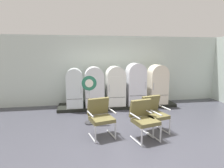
{
  "coord_description": "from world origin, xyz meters",
  "views": [
    {
      "loc": [
        -1.41,
        -3.98,
        2.13
      ],
      "look_at": [
        -0.27,
        2.75,
        0.97
      ],
      "focal_mm": 29.69,
      "sensor_mm": 36.0,
      "label": 1
    }
  ],
  "objects_px": {
    "refrigerator_3": "(136,83)",
    "armchair_left": "(100,115)",
    "armchair_center": "(144,117)",
    "armchair_right": "(154,112)",
    "refrigerator_1": "(94,85)",
    "refrigerator_4": "(158,83)",
    "sign_stand": "(90,101)",
    "refrigerator_2": "(115,85)",
    "refrigerator_0": "(75,87)"
  },
  "relations": [
    {
      "from": "refrigerator_3",
      "to": "armchair_left",
      "type": "xyz_separation_m",
      "value": [
        -1.64,
        -2.37,
        -0.42
      ]
    },
    {
      "from": "armchair_center",
      "to": "refrigerator_3",
      "type": "bearing_deg",
      "value": 77.35
    },
    {
      "from": "armchair_left",
      "to": "armchair_right",
      "type": "xyz_separation_m",
      "value": [
        1.44,
        0.02,
        0.0
      ]
    },
    {
      "from": "refrigerator_1",
      "to": "refrigerator_3",
      "type": "bearing_deg",
      "value": -0.64
    },
    {
      "from": "refrigerator_4",
      "to": "armchair_center",
      "type": "height_order",
      "value": "refrigerator_4"
    },
    {
      "from": "armchair_left",
      "to": "refrigerator_4",
      "type": "bearing_deg",
      "value": 42.86
    },
    {
      "from": "sign_stand",
      "to": "armchair_left",
      "type": "bearing_deg",
      "value": -75.25
    },
    {
      "from": "refrigerator_4",
      "to": "sign_stand",
      "type": "relative_size",
      "value": 1.05
    },
    {
      "from": "refrigerator_4",
      "to": "sign_stand",
      "type": "height_order",
      "value": "refrigerator_4"
    },
    {
      "from": "sign_stand",
      "to": "refrigerator_1",
      "type": "bearing_deg",
      "value": 80.26
    },
    {
      "from": "refrigerator_2",
      "to": "armchair_left",
      "type": "height_order",
      "value": "refrigerator_2"
    },
    {
      "from": "armchair_right",
      "to": "refrigerator_2",
      "type": "bearing_deg",
      "value": 104.44
    },
    {
      "from": "refrigerator_0",
      "to": "refrigerator_1",
      "type": "relative_size",
      "value": 0.97
    },
    {
      "from": "refrigerator_2",
      "to": "armchair_right",
      "type": "bearing_deg",
      "value": -75.56
    },
    {
      "from": "refrigerator_3",
      "to": "armchair_center",
      "type": "xyz_separation_m",
      "value": [
        -0.61,
        -2.7,
        -0.42
      ]
    },
    {
      "from": "armchair_right",
      "to": "armchair_center",
      "type": "bearing_deg",
      "value": -139.0
    },
    {
      "from": "armchair_center",
      "to": "refrigerator_4",
      "type": "bearing_deg",
      "value": 60.75
    },
    {
      "from": "refrigerator_2",
      "to": "armchair_left",
      "type": "distance_m",
      "value": 2.55
    },
    {
      "from": "armchair_left",
      "to": "refrigerator_3",
      "type": "bearing_deg",
      "value": 55.26
    },
    {
      "from": "armchair_right",
      "to": "refrigerator_1",
      "type": "bearing_deg",
      "value": 121.0
    },
    {
      "from": "armchair_center",
      "to": "armchair_left",
      "type": "bearing_deg",
      "value": 162.15
    },
    {
      "from": "refrigerator_4",
      "to": "armchair_left",
      "type": "relative_size",
      "value": 1.58
    },
    {
      "from": "refrigerator_0",
      "to": "sign_stand",
      "type": "xyz_separation_m",
      "value": [
        0.47,
        -1.47,
        -0.19
      ]
    },
    {
      "from": "refrigerator_1",
      "to": "armchair_right",
      "type": "distance_m",
      "value": 2.78
    },
    {
      "from": "armchair_right",
      "to": "armchair_center",
      "type": "xyz_separation_m",
      "value": [
        -0.41,
        -0.36,
        0.0
      ]
    },
    {
      "from": "refrigerator_2",
      "to": "refrigerator_3",
      "type": "xyz_separation_m",
      "value": [
        0.81,
        -0.02,
        0.06
      ]
    },
    {
      "from": "refrigerator_1",
      "to": "armchair_right",
      "type": "xyz_separation_m",
      "value": [
        1.42,
        -2.36,
        -0.35
      ]
    },
    {
      "from": "refrigerator_0",
      "to": "armchair_center",
      "type": "relative_size",
      "value": 1.49
    },
    {
      "from": "refrigerator_3",
      "to": "refrigerator_4",
      "type": "distance_m",
      "value": 0.9
    },
    {
      "from": "refrigerator_1",
      "to": "refrigerator_4",
      "type": "bearing_deg",
      "value": -0.56
    },
    {
      "from": "sign_stand",
      "to": "refrigerator_2",
      "type": "bearing_deg",
      "value": 54.53
    },
    {
      "from": "armchair_left",
      "to": "armchair_center",
      "type": "xyz_separation_m",
      "value": [
        1.04,
        -0.33,
        0.0
      ]
    },
    {
      "from": "armchair_left",
      "to": "sign_stand",
      "type": "relative_size",
      "value": 0.67
    },
    {
      "from": "refrigerator_2",
      "to": "armchair_center",
      "type": "xyz_separation_m",
      "value": [
        0.2,
        -2.72,
        -0.36
      ]
    },
    {
      "from": "refrigerator_4",
      "to": "sign_stand",
      "type": "distance_m",
      "value": 3.15
    },
    {
      "from": "refrigerator_4",
      "to": "armchair_center",
      "type": "relative_size",
      "value": 1.58
    },
    {
      "from": "armchair_right",
      "to": "armchair_left",
      "type": "bearing_deg",
      "value": -179.14
    },
    {
      "from": "armchair_left",
      "to": "sign_stand",
      "type": "bearing_deg",
      "value": 104.75
    },
    {
      "from": "refrigerator_3",
      "to": "refrigerator_4",
      "type": "height_order",
      "value": "refrigerator_3"
    },
    {
      "from": "refrigerator_4",
      "to": "refrigerator_2",
      "type": "bearing_deg",
      "value": 179.14
    },
    {
      "from": "refrigerator_3",
      "to": "armchair_left",
      "type": "bearing_deg",
      "value": -124.74
    },
    {
      "from": "refrigerator_2",
      "to": "armchair_left",
      "type": "bearing_deg",
      "value": -109.29
    },
    {
      "from": "refrigerator_0",
      "to": "refrigerator_3",
      "type": "distance_m",
      "value": 2.35
    },
    {
      "from": "refrigerator_0",
      "to": "refrigerator_2",
      "type": "height_order",
      "value": "refrigerator_2"
    },
    {
      "from": "refrigerator_0",
      "to": "refrigerator_2",
      "type": "relative_size",
      "value": 0.96
    },
    {
      "from": "refrigerator_1",
      "to": "sign_stand",
      "type": "relative_size",
      "value": 1.02
    },
    {
      "from": "refrigerator_2",
      "to": "refrigerator_3",
      "type": "height_order",
      "value": "refrigerator_3"
    },
    {
      "from": "refrigerator_1",
      "to": "armchair_center",
      "type": "xyz_separation_m",
      "value": [
        1.01,
        -2.72,
        -0.35
      ]
    },
    {
      "from": "refrigerator_1",
      "to": "sign_stand",
      "type": "height_order",
      "value": "refrigerator_1"
    },
    {
      "from": "armchair_left",
      "to": "sign_stand",
      "type": "height_order",
      "value": "sign_stand"
    }
  ]
}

